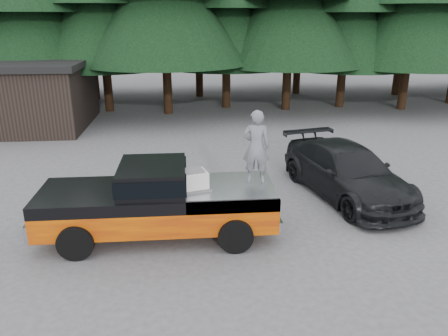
{
  "coord_description": "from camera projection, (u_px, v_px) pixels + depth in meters",
  "views": [
    {
      "loc": [
        -0.01,
        -10.6,
        5.34
      ],
      "look_at": [
        0.93,
        0.0,
        1.62
      ],
      "focal_mm": 35.0,
      "sensor_mm": 36.0,
      "label": 1
    }
  ],
  "objects": [
    {
      "name": "ground",
      "position": [
        189.0,
        226.0,
        11.73
      ],
      "size": [
        120.0,
        120.0,
        0.0
      ],
      "primitive_type": "plane",
      "color": "#47474A",
      "rests_on": "ground"
    },
    {
      "name": "pickup_truck",
      "position": [
        159.0,
        212.0,
        11.02
      ],
      "size": [
        6.0,
        2.04,
        1.33
      ],
      "primitive_type": null,
      "color": "#DD6100",
      "rests_on": "ground"
    },
    {
      "name": "truck_cab",
      "position": [
        153.0,
        176.0,
        10.7
      ],
      "size": [
        1.66,
        1.9,
        0.59
      ],
      "primitive_type": "cube",
      "color": "black",
      "rests_on": "pickup_truck"
    },
    {
      "name": "air_compressor",
      "position": [
        193.0,
        181.0,
        10.6
      ],
      "size": [
        0.77,
        0.69,
        0.44
      ],
      "primitive_type": "cube",
      "rotation": [
        0.0,
        0.0,
        0.29
      ],
      "color": "silver",
      "rests_on": "pickup_truck"
    },
    {
      "name": "man_on_bed",
      "position": [
        256.0,
        147.0,
        10.84
      ],
      "size": [
        0.75,
        0.56,
        1.87
      ],
      "primitive_type": "imported",
      "rotation": [
        0.0,
        0.0,
        2.96
      ],
      "color": "slate",
      "rests_on": "pickup_truck"
    },
    {
      "name": "parked_car",
      "position": [
        347.0,
        171.0,
        13.51
      ],
      "size": [
        3.38,
        5.77,
        1.57
      ],
      "primitive_type": "imported",
      "rotation": [
        0.0,
        0.0,
        0.23
      ],
      "color": "black",
      "rests_on": "ground"
    },
    {
      "name": "utility_building",
      "position": [
        4.0,
        94.0,
        21.71
      ],
      "size": [
        8.4,
        6.4,
        3.3
      ],
      "color": "black",
      "rests_on": "ground"
    }
  ]
}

